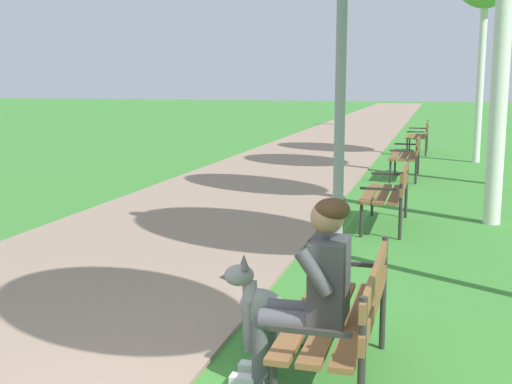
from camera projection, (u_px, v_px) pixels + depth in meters
paved_path at (355, 129)px, 26.41m from camera, size 3.59×60.00×0.04m
park_bench_near at (346, 311)px, 4.18m from camera, size 0.55×1.50×0.85m
park_bench_mid at (390, 190)px, 8.80m from camera, size 0.55×1.50×0.85m
park_bench_far at (408, 153)px, 13.18m from camera, size 0.55×1.50×0.85m
park_bench_furthest at (420, 134)px, 17.76m from camera, size 0.55×1.50×0.85m
person_seated_on_near_bench at (312, 286)px, 4.14m from camera, size 0.74×0.49×1.25m
dog_grey at (271, 313)px, 4.86m from camera, size 0.79×0.45×0.71m
lamp_post_near at (341, 67)px, 6.70m from camera, size 0.24×0.24×4.03m
pedestrian_distant at (341, 106)px, 28.46m from camera, size 0.32×0.22×1.65m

